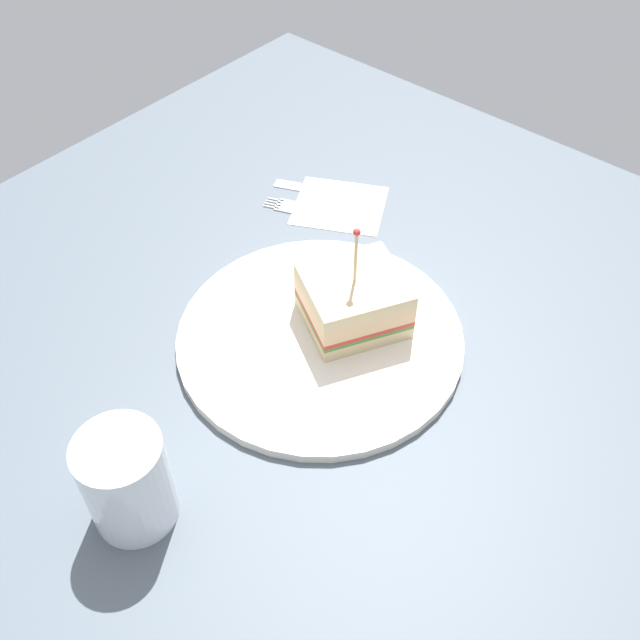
% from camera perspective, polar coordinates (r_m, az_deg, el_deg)
% --- Properties ---
extents(ground_plane, '(0.92, 0.92, 0.02)m').
position_cam_1_polar(ground_plane, '(0.73, -0.00, -2.15)').
color(ground_plane, '#4C5660').
extents(plate, '(0.28, 0.28, 0.01)m').
position_cam_1_polar(plate, '(0.72, -0.00, -1.37)').
color(plate, silver).
rests_on(plate, ground_plane).
extents(sandwich_half_center, '(0.12, 0.12, 0.12)m').
position_cam_1_polar(sandwich_half_center, '(0.71, 2.60, 1.50)').
color(sandwich_half_center, beige).
rests_on(sandwich_half_center, plate).
extents(drink_glass, '(0.07, 0.07, 0.09)m').
position_cam_1_polar(drink_glass, '(0.60, -14.55, -12.09)').
color(drink_glass, beige).
rests_on(drink_glass, ground_plane).
extents(napkin, '(0.13, 0.13, 0.00)m').
position_cam_1_polar(napkin, '(0.88, 1.52, 8.81)').
color(napkin, beige).
rests_on(napkin, ground_plane).
extents(fork, '(0.06, 0.11, 0.00)m').
position_cam_1_polar(fork, '(0.87, -1.37, 8.55)').
color(fork, silver).
rests_on(fork, ground_plane).
extents(knife, '(0.06, 0.11, 0.00)m').
position_cam_1_polar(knife, '(0.90, -0.17, 10.00)').
color(knife, silver).
rests_on(knife, ground_plane).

